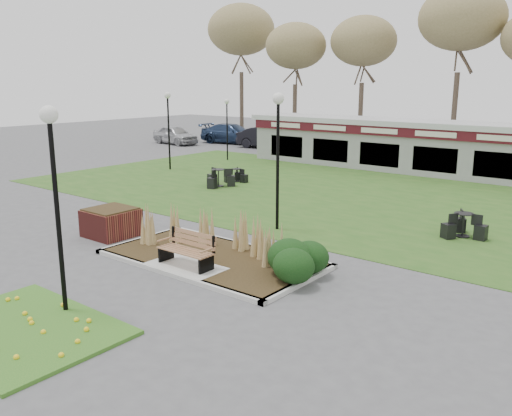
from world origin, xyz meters
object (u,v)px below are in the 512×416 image
Objects in this scene: park_bench at (188,249)px; lamp_post_far_left at (227,116)px; car_blue at (232,134)px; car_silver at (175,135)px; car_black at (268,138)px; brick_planter at (111,222)px; bistro_set_b at (219,181)px; food_pavilion at (445,148)px; lamp_post_near_right at (53,165)px; lamp_post_mid_right at (278,131)px; bistro_set_c at (463,229)px; lamp_post_mid_left at (168,113)px; bistro_set_a at (237,177)px.

lamp_post_far_left reaches higher than park_bench.
lamp_post_far_left is 9.85m from car_blue.
car_black reaches higher than car_silver.
brick_planter is 9.15m from bistro_set_b.
car_blue is (3.37, 3.25, 0.04)m from car_silver.
lamp_post_near_right reaches higher than food_pavilion.
bistro_set_b is (-6.90, 4.55, -3.13)m from lamp_post_mid_right.
food_pavilion is 23.54m from lamp_post_near_right.
food_pavilion is at bearing 90.00° from park_bench.
car_blue is at bearing 72.86° from car_black.
car_silver is (-27.40, 12.83, 0.47)m from bistro_set_c.
lamp_post_far_left is at bearing 118.88° from brick_planter.
car_black is at bearing -111.22° from car_blue.
car_blue reaches higher than bistro_set_c.
car_silver is 0.89× the size of car_black.
park_bench is 4.47m from brick_planter.
bistro_set_b is 18.74m from car_blue.
brick_planter is 11.74m from bistro_set_c.
car_silver is at bearing 135.30° from lamp_post_mid_left.
bistro_set_a is at bearing -6.10° from lamp_post_mid_left.
bistro_set_a is (-7.44, 14.66, -3.11)m from lamp_post_near_right.
food_pavilion is at bearing -108.89° from car_black.
lamp_post_mid_left is at bearing -148.08° from food_pavilion.
bistro_set_b is 18.90m from car_silver.
lamp_post_far_left is 8.31m from bistro_set_a.
lamp_post_mid_right is at bearing -147.98° from car_black.
lamp_post_mid_right reaches higher than bistro_set_c.
brick_planter is 0.33× the size of lamp_post_near_right.
bistro_set_b is at bearing -84.86° from bistro_set_a.
food_pavilion is at bearing 49.41° from bistro_set_a.
lamp_post_far_left is (-13.09, 16.51, 2.29)m from park_bench.
park_bench is 11.96m from bistro_set_b.
lamp_post_near_right is at bearing -57.34° from lamp_post_far_left.
bistro_set_c is at bearing -6.81° from bistro_set_b.
car_blue is (-11.73, 14.61, 0.50)m from bistro_set_b.
bistro_set_c is (12.44, -2.99, 0.04)m from bistro_set_a.
lamp_post_near_right is 0.84× the size of car_blue.
park_bench reaches higher than bistro_set_b.
brick_planter is at bearing 133.66° from lamp_post_near_right.
park_bench is 1.13× the size of brick_planter.
lamp_post_far_left reaches higher than car_blue.
brick_planter reaches higher than bistro_set_c.
bistro_set_c is (5.00, 11.67, -3.07)m from lamp_post_near_right.
lamp_post_mid_right is 1.06× the size of car_silver.
lamp_post_mid_right is 26.85m from car_blue.
bistro_set_c is 24.83m from car_black.
park_bench is 0.38× the size of car_silver.
lamp_post_near_right reaches higher than bistro_set_c.
car_silver is at bearing 101.10° from car_black.
car_silver is at bearing 143.04° from bistro_set_b.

